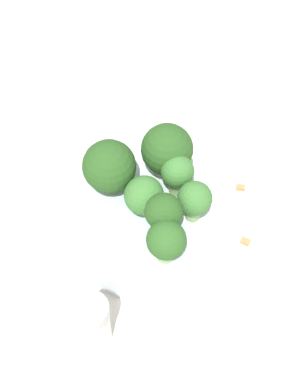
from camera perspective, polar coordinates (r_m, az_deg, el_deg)
The scene contains 13 objects.
ground_plane at distance 0.61m, azimuth 0.00°, elevation -3.67°, with size 3.00×3.00×0.00m, color beige.
bowl at distance 0.59m, azimuth 0.00°, elevation -2.82°, with size 0.18×0.18×0.03m, color silver.
broccoli_floret_0 at distance 0.58m, azimuth 2.47°, elevation 4.52°, with size 0.06×0.06×0.07m.
broccoli_floret_1 at distance 0.56m, azimuth 0.20°, elevation -0.26°, with size 0.04×0.04×0.05m.
broccoli_floret_2 at distance 0.54m, azimuth 2.11°, elevation -2.24°, with size 0.04×0.04×0.06m.
broccoli_floret_3 at distance 0.52m, azimuth 2.39°, elevation -5.26°, with size 0.04×0.04×0.05m.
broccoli_floret_4 at distance 0.57m, azimuth 3.57°, elevation 2.06°, with size 0.04×0.04×0.05m.
broccoli_floret_5 at distance 0.57m, azimuth -4.03°, elevation 2.43°, with size 0.06×0.06×0.07m.
broccoli_floret_6 at distance 0.55m, azimuth 5.41°, elevation -0.83°, with size 0.04×0.04×0.05m.
pepper_shaker at distance 0.52m, azimuth -5.37°, elevation -13.70°, with size 0.03×0.03×0.07m.
almond_crumb_0 at distance 0.60m, azimuth 10.81°, elevation -5.09°, with size 0.01×0.01×0.01m, color #AD7F4C.
almond_crumb_1 at distance 0.68m, azimuth 3.06°, elevation 5.18°, with size 0.01×0.00×0.01m, color olive.
almond_crumb_2 at distance 0.64m, azimuth 10.29°, elevation 0.59°, with size 0.01×0.01×0.01m, color #AD7F4C.
Camera 1 is at (0.24, 0.21, 0.52)m, focal length 50.00 mm.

